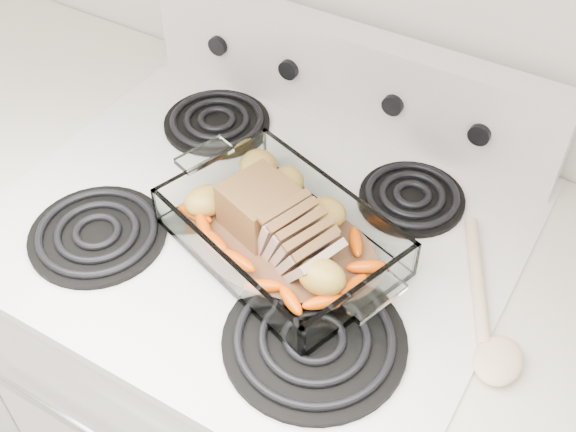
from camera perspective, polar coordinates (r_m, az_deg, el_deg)
The scene contains 6 objects.
electric_range at distance 1.49m, azimuth -1.79°, elevation -12.36°, with size 0.78×0.70×1.12m.
counter_left at distance 1.82m, azimuth -19.91°, elevation -2.78°, with size 0.58×0.68×0.93m.
baking_dish at distance 1.07m, azimuth -0.55°, elevation -1.78°, with size 0.34×0.22×0.07m.
pork_roast at distance 1.05m, azimuth -1.45°, elevation -0.41°, with size 0.20×0.09×0.08m.
roast_vegetables at distance 1.08m, azimuth 0.30°, elevation -0.03°, with size 0.38×0.21×0.05m.
wooden_spoon at distance 1.03m, azimuth 15.56°, elevation -8.16°, with size 0.16×0.27×0.02m.
Camera 1 is at (0.44, 1.00, 1.75)m, focal length 45.00 mm.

